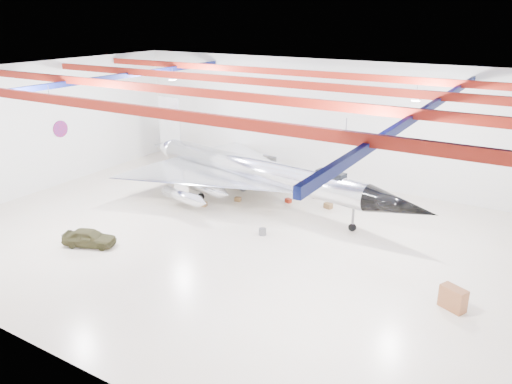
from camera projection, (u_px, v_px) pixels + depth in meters
The scene contains 16 objects.
floor at pixel (235, 237), 34.94m from camera, with size 40.00×40.00×0.00m, color beige.
wall_back at pixel (325, 122), 45.14m from camera, with size 40.00×40.00×0.00m, color silver.
wall_left at pixel (40, 128), 42.82m from camera, with size 30.00×30.00×0.00m, color silver.
ceiling at pixel (232, 77), 31.21m from camera, with size 40.00×40.00×0.00m, color #0A0F38.
ceiling_structure at pixel (232, 88), 31.44m from camera, with size 39.50×29.50×1.08m.
wall_roundel at pixel (60, 129), 44.57m from camera, with size 1.50×1.50×0.10m, color #B21414.
jet_aircraft at pixel (256, 173), 40.48m from camera, with size 27.86×18.19×7.62m.
jeep at pixel (89, 237), 33.42m from camera, with size 1.43×3.54×1.21m, color #3D3A1E.
desk at pixel (453, 298), 26.26m from camera, with size 1.37×0.69×1.26m, color brown.
crate_ply at pixel (204, 204), 40.42m from camera, with size 0.50×0.40×0.35m, color olive.
toolbox_red at pixel (288, 201), 41.20m from camera, with size 0.49×0.39×0.34m, color maroon.
engine_drum at pixel (263, 232), 35.17m from camera, with size 0.53×0.53×0.48m, color #59595B.
parts_bin at pixel (328, 206), 39.99m from camera, with size 0.61×0.49×0.43m, color olive.
crate_small at pixel (243, 189), 43.89m from camera, with size 0.41×0.33×0.29m, color #59595B.
oil_barrel at pixel (238, 199), 41.47m from camera, with size 0.50×0.40×0.35m, color olive.
spares_box at pixel (315, 196), 42.22m from camera, with size 0.45×0.45×0.40m, color #59595B.
Camera 1 is at (17.75, -26.43, 14.82)m, focal length 35.00 mm.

